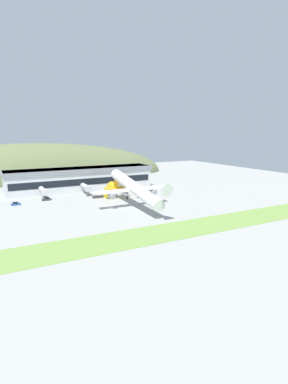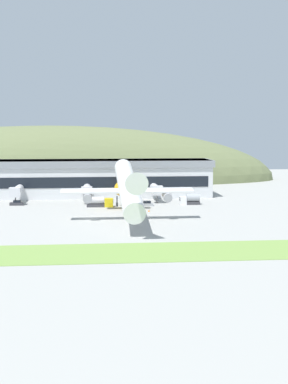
% 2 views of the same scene
% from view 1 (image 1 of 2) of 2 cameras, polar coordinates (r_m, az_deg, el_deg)
% --- Properties ---
extents(ground_plane, '(333.62, 333.62, 0.00)m').
position_cam_1_polar(ground_plane, '(131.30, -6.31, -3.00)').
color(ground_plane, '#9E9E99').
extents(grass_strip_foreground, '(300.25, 16.35, 0.08)m').
position_cam_1_polar(grass_strip_foreground, '(97.50, 2.10, -7.99)').
color(grass_strip_foreground, '#759947').
rests_on(grass_strip_foreground, ground_plane).
extents(hill_backdrop, '(207.06, 61.42, 49.82)m').
position_cam_1_polar(hill_backdrop, '(228.82, -20.49, 2.45)').
color(hill_backdrop, '#667047').
rests_on(hill_backdrop, ground_plane).
extents(terminal_building, '(82.37, 16.29, 12.70)m').
position_cam_1_polar(terminal_building, '(173.72, -11.83, 2.75)').
color(terminal_building, silver).
rests_on(terminal_building, ground_plane).
extents(jetway_0, '(3.38, 12.73, 5.43)m').
position_cam_1_polar(jetway_0, '(155.20, -18.62, 0.19)').
color(jetway_0, silver).
rests_on(jetway_0, ground_plane).
extents(jetway_1, '(3.38, 12.56, 5.43)m').
position_cam_1_polar(jetway_1, '(159.93, -10.91, 0.90)').
color(jetway_1, silver).
rests_on(jetway_1, ground_plane).
extents(jetway_2, '(3.38, 12.12, 5.43)m').
position_cam_1_polar(jetway_2, '(167.62, -3.70, 1.55)').
color(jetway_2, silver).
rests_on(jetway_2, ground_plane).
extents(cargo_airplane, '(33.72, 55.07, 13.44)m').
position_cam_1_polar(cargo_airplane, '(130.33, -1.98, 0.77)').
color(cargo_airplane, white).
extents(service_car_0, '(4.33, 2.06, 1.48)m').
position_cam_1_polar(service_car_0, '(158.09, -3.61, -0.29)').
color(service_car_0, '#999EA3').
rests_on(service_car_0, ground_plane).
extents(service_car_1, '(4.08, 1.77, 1.60)m').
position_cam_1_polar(service_car_1, '(151.67, -18.10, -1.30)').
color(service_car_1, '#333338').
rests_on(service_car_1, ground_plane).
extents(service_car_2, '(4.15, 2.05, 1.42)m').
position_cam_1_polar(service_car_2, '(146.85, -23.25, -2.10)').
color(service_car_2, '#264C99').
rests_on(service_car_2, ground_plane).
extents(fuel_truck, '(7.99, 2.69, 3.09)m').
position_cam_1_polar(fuel_truck, '(151.99, -8.36, -0.52)').
color(fuel_truck, gold).
rests_on(fuel_truck, ground_plane).
extents(box_truck, '(6.30, 2.75, 3.37)m').
position_cam_1_polar(box_truck, '(165.21, 0.51, 0.57)').
color(box_truck, silver).
rests_on(box_truck, ground_plane).
extents(traffic_cone_0, '(0.52, 0.52, 0.58)m').
position_cam_1_polar(traffic_cone_0, '(147.79, -1.97, -1.22)').
color(traffic_cone_0, orange).
rests_on(traffic_cone_0, ground_plane).
extents(traffic_cone_1, '(0.52, 0.52, 0.58)m').
position_cam_1_polar(traffic_cone_1, '(151.31, -3.59, -0.94)').
color(traffic_cone_1, orange).
rests_on(traffic_cone_1, ground_plane).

